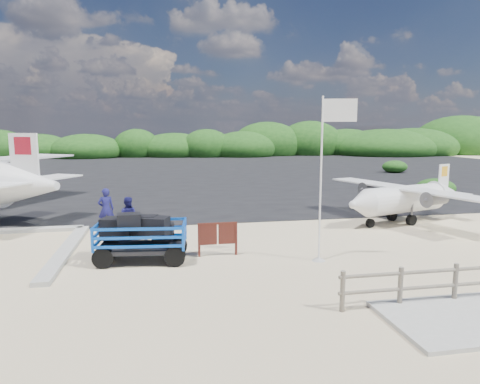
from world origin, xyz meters
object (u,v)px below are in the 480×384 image
object	(u,v)px
flagpole	(319,261)
signboard	(218,256)
crew_a	(106,209)
aircraft_large	(281,172)
baggage_cart	(142,261)
crew_b	(128,217)
aircraft_small	(104,170)

from	to	relation	value
flagpole	signboard	xyz separation A→B (m)	(-3.20, 1.18, 0.00)
flagpole	signboard	distance (m)	3.41
crew_a	aircraft_large	xyz separation A→B (m)	(14.45, 23.07, -0.92)
baggage_cart	flagpole	bearing A→B (deg)	-3.70
crew_b	aircraft_small	world-z (taller)	crew_b
crew_a	aircraft_large	bearing A→B (deg)	-131.62
signboard	aircraft_small	bearing A→B (deg)	102.74
signboard	aircraft_small	size ratio (longest dim) A/B	0.21
crew_b	aircraft_large	xyz separation A→B (m)	(13.46, 24.48, -0.82)
signboard	crew_a	xyz separation A→B (m)	(-4.19, 4.63, 0.92)
signboard	crew_b	bearing A→B (deg)	134.56
flagpole	crew_b	xyz separation A→B (m)	(-6.39, 4.40, 0.82)
baggage_cart	crew_b	bearing A→B (deg)	107.47
signboard	crew_a	distance (m)	6.31
crew_a	aircraft_small	world-z (taller)	crew_a
flagpole	aircraft_large	bearing A→B (deg)	76.25
flagpole	aircraft_small	world-z (taller)	flagpole
baggage_cart	crew_a	size ratio (longest dim) A/B	1.70
signboard	flagpole	bearing A→B (deg)	-20.38
signboard	crew_b	world-z (taller)	crew_b
baggage_cart	crew_b	distance (m)	3.55
crew_a	crew_b	bearing A→B (deg)	115.73
baggage_cart	signboard	world-z (taller)	baggage_cart
baggage_cart	flagpole	xyz separation A→B (m)	(5.72, -1.01, 0.00)
crew_b	flagpole	bearing A→B (deg)	158.07
aircraft_small	baggage_cart	bearing A→B (deg)	81.50
flagpole	signboard	world-z (taller)	flagpole
baggage_cart	aircraft_large	size ratio (longest dim) A/B	0.18
flagpole	crew_b	distance (m)	7.80
baggage_cart	aircraft_small	bearing A→B (deg)	105.09
crew_b	crew_a	bearing A→B (deg)	-42.09
flagpole	crew_a	size ratio (longest dim) A/B	2.92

